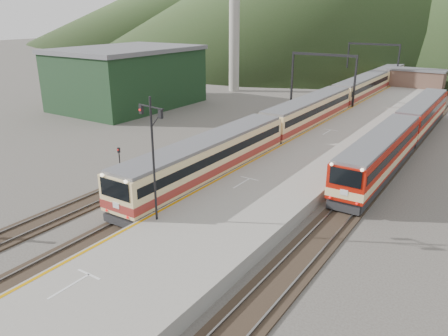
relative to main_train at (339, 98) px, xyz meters
The scene contains 14 objects.
track_main 14.52m from the main_train, 90.00° to the right, with size 2.60×200.00×0.23m.
track_far 15.35m from the main_train, 109.18° to the right, with size 2.60×200.00×0.23m.
track_second 18.52m from the main_train, 51.34° to the right, with size 2.60×200.00×0.23m.
platform 17.38m from the main_train, 71.12° to the right, with size 8.00×100.00×1.00m, color gray.
gantry_near 4.56m from the main_train, 167.67° to the left, with size 9.55×0.25×8.00m.
gantry_far 26.02m from the main_train, 96.35° to the left, with size 9.55×0.25×8.00m.
warehouse 30.69m from the main_train, 156.15° to the right, with size 14.50×20.50×8.60m.
smokestack 26.62m from the main_train, 160.89° to the left, with size 1.80×1.80×30.00m, color #9E998E.
station_shed 24.28m from the main_train, 76.66° to the left, with size 9.40×4.40×3.10m.
main_train is the anchor object (origin of this frame).
second_train 17.52m from the main_train, 48.97° to the right, with size 2.69×36.67×3.28m.
signal_mast 40.86m from the main_train, 86.50° to the right, with size 2.18×0.51×7.82m.
short_signal_b 22.58m from the main_train, 98.28° to the right, with size 0.26×0.23×2.27m.
short_signal_c 34.77m from the main_train, 103.02° to the right, with size 0.26×0.23×2.27m.
Camera 1 is at (19.77, -4.76, 13.39)m, focal length 35.00 mm.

